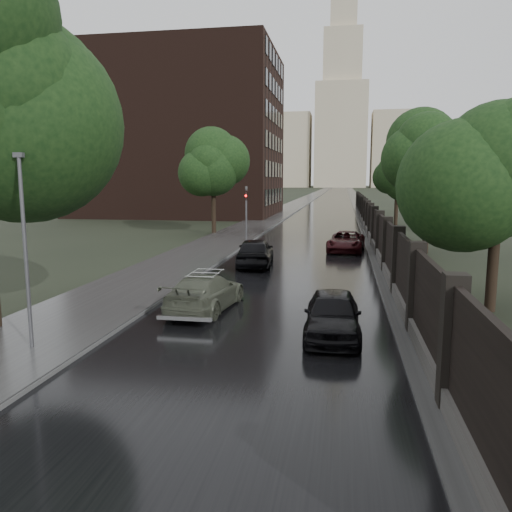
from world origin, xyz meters
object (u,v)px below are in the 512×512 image
(volga_sedan, at_px, (205,292))
(tree_left_far, at_px, (213,170))
(lamp_post, at_px, (25,251))
(car_right_near, at_px, (333,314))
(hatchback_left, at_px, (255,252))
(car_right_far, at_px, (346,241))
(tree_right_b, at_px, (429,172))
(traffic_light, at_px, (246,209))
(tree_right_a, at_px, (500,164))
(tree_right_c, at_px, (398,175))

(volga_sedan, bearing_deg, tree_left_far, -70.84)
(lamp_post, xyz_separation_m, car_right_near, (7.64, 2.72, -2.01))
(lamp_post, distance_m, volga_sedan, 6.29)
(hatchback_left, xyz_separation_m, car_right_far, (4.67, 6.29, -0.12))
(tree_right_b, height_order, hatchback_left, tree_right_b)
(traffic_light, height_order, hatchback_left, traffic_light)
(hatchback_left, bearing_deg, tree_left_far, -72.59)
(tree_left_far, xyz_separation_m, car_right_near, (10.24, -25.78, -4.58))
(volga_sedan, distance_m, hatchback_left, 8.99)
(tree_right_a, relative_size, car_right_near, 1.81)
(hatchback_left, height_order, car_right_far, hatchback_left)
(tree_right_a, height_order, car_right_far, tree_right_a)
(car_right_near, bearing_deg, volga_sedan, 151.97)
(car_right_far, bearing_deg, tree_left_far, 147.70)
(tree_left_far, bearing_deg, volga_sedan, -76.00)
(lamp_post, height_order, traffic_light, lamp_post)
(hatchback_left, bearing_deg, lamp_post, 71.13)
(car_right_near, relative_size, car_right_far, 0.85)
(traffic_light, bearing_deg, tree_right_a, -55.23)
(volga_sedan, xyz_separation_m, hatchback_left, (0.16, 8.99, 0.12))
(tree_right_b, distance_m, lamp_post, 24.33)
(car_right_near, bearing_deg, car_right_far, 87.65)
(tree_left_far, distance_m, traffic_light, 6.84)
(tree_right_c, xyz_separation_m, volga_sedan, (-9.63, -33.53, -4.32))
(traffic_light, bearing_deg, tree_left_far, 126.47)
(traffic_light, relative_size, car_right_near, 1.03)
(traffic_light, relative_size, car_right_far, 0.88)
(traffic_light, bearing_deg, car_right_far, -24.87)
(tree_right_a, relative_size, hatchback_left, 1.59)
(tree_right_b, bearing_deg, tree_right_a, -90.00)
(hatchback_left, bearing_deg, traffic_light, -81.40)
(tree_right_c, distance_m, lamp_post, 40.67)
(tree_right_b, distance_m, car_right_far, 6.46)
(tree_right_b, height_order, lamp_post, tree_right_b)
(volga_sedan, relative_size, car_right_near, 1.12)
(tree_right_b, relative_size, hatchback_left, 1.59)
(tree_right_b, xyz_separation_m, car_right_near, (-5.26, -17.78, -4.29))
(tree_right_c, distance_m, volga_sedan, 35.15)
(tree_right_c, height_order, lamp_post, tree_right_c)
(tree_right_b, distance_m, tree_right_c, 18.00)
(car_right_near, bearing_deg, tree_right_b, 72.66)
(tree_left_far, distance_m, tree_right_b, 17.45)
(tree_right_c, bearing_deg, hatchback_left, -111.11)
(tree_left_far, height_order, car_right_near, tree_left_far)
(traffic_light, bearing_deg, tree_right_c, 51.82)
(tree_right_a, xyz_separation_m, car_right_near, (-5.26, -3.78, -4.29))
(tree_left_far, xyz_separation_m, traffic_light, (3.70, -5.01, -2.84))
(tree_left_far, distance_m, car_right_far, 14.27)
(tree_right_b, xyz_separation_m, traffic_light, (-11.80, 2.99, -2.55))
(tree_right_c, distance_m, traffic_light, 19.26)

